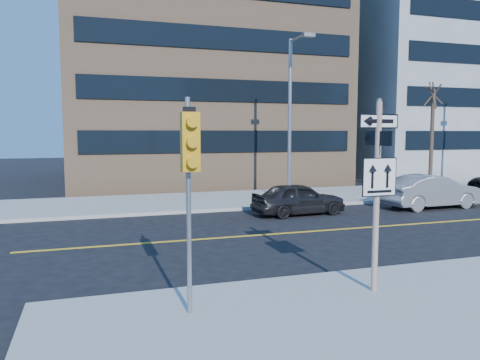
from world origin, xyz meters
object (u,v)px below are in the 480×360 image
object	(u,v)px
traffic_signal	(190,160)
parked_car_b	(431,191)
parked_car_a	(298,199)
sign_pole	(377,185)
street_tree_west	(433,97)
streetlight_a	(292,108)

from	to	relation	value
traffic_signal	parked_car_b	size ratio (longest dim) A/B	0.84
parked_car_a	traffic_signal	bearing A→B (deg)	141.74
sign_pole	street_tree_west	bearing A→B (deg)	46.74
parked_car_a	streetlight_a	size ratio (longest dim) A/B	0.51
traffic_signal	parked_car_b	distance (m)	16.76
traffic_signal	street_tree_west	xyz separation A→B (m)	(17.00, 13.96, 2.50)
parked_car_a	streetlight_a	bearing A→B (deg)	-22.95
parked_car_a	parked_car_b	xyz separation A→B (m)	(6.68, -0.29, 0.09)
parked_car_a	streetlight_a	xyz separation A→B (m)	(1.19, 3.45, 4.06)
sign_pole	streetlight_a	bearing A→B (deg)	73.23
traffic_signal	parked_car_b	xyz separation A→B (m)	(13.49, 9.68, -2.25)
sign_pole	streetlight_a	world-z (taller)	streetlight_a
traffic_signal	street_tree_west	distance (m)	22.14
parked_car_a	street_tree_west	bearing A→B (deg)	-72.54
traffic_signal	streetlight_a	bearing A→B (deg)	59.20
parked_car_a	street_tree_west	size ratio (longest dim) A/B	0.64
sign_pole	parked_car_b	distance (m)	13.56
traffic_signal	parked_car_a	xyz separation A→B (m)	(6.81, 9.97, -2.34)
streetlight_a	street_tree_west	xyz separation A→B (m)	(9.00, 0.54, 0.77)
parked_car_b	traffic_signal	bearing A→B (deg)	123.28
parked_car_b	street_tree_west	xyz separation A→B (m)	(3.51, 4.28, 4.74)
traffic_signal	parked_car_a	distance (m)	12.30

